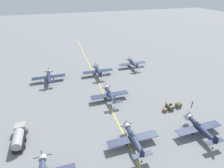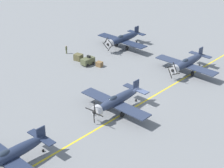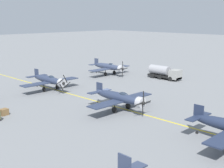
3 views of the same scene
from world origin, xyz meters
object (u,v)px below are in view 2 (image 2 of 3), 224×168
at_px(ground_crew_walking, 66,49).
at_px(supply_crate_by_tanker, 78,57).
at_px(supply_crate_mid_lane, 99,64).
at_px(airplane_mid_center, 116,100).
at_px(airplane_near_center, 187,63).
at_px(airplane_near_right, 123,39).
at_px(airplane_far_center, 10,155).
at_px(tow_tractor, 88,61).

distance_m(ground_crew_walking, supply_crate_by_tanker, 4.40).
distance_m(supply_crate_by_tanker, supply_crate_mid_lane, 5.11).
height_order(airplane_mid_center, supply_crate_mid_lane, airplane_mid_center).
height_order(airplane_near_center, supply_crate_by_tanker, airplane_near_center).
distance_m(airplane_near_right, airplane_near_center, 16.76).
relative_size(airplane_far_center, supply_crate_by_tanker, 7.87).
xyz_separation_m(airplane_mid_center, tow_tractor, (15.68, -9.33, -1.22)).
bearing_deg(ground_crew_walking, tow_tractor, 172.61).
distance_m(airplane_near_center, supply_crate_mid_lane, 16.11).
xyz_separation_m(airplane_mid_center, supply_crate_mid_lane, (13.50, -10.23, -1.54)).
relative_size(airplane_mid_center, airplane_near_center, 1.00).
relative_size(airplane_near_right, airplane_far_center, 1.00).
distance_m(airplane_near_right, tow_tractor, 11.17).
bearing_deg(supply_crate_by_tanker, supply_crate_mid_lane, -172.51).
xyz_separation_m(airplane_mid_center, airplane_near_center, (-0.08, -18.77, -0.00)).
distance_m(airplane_near_center, supply_crate_by_tanker, 20.84).
relative_size(ground_crew_walking, supply_crate_mid_lane, 1.54).
distance_m(airplane_near_center, ground_crew_walking, 24.52).
bearing_deg(airplane_near_center, tow_tractor, 43.09).
bearing_deg(supply_crate_mid_lane, supply_crate_by_tanker, 7.49).
relative_size(airplane_mid_center, tow_tractor, 4.62).
height_order(airplane_near_center, tow_tractor, airplane_near_center).
relative_size(airplane_near_center, supply_crate_by_tanker, 7.87).
xyz_separation_m(airplane_mid_center, supply_crate_by_tanker, (18.56, -9.56, -1.38)).
height_order(airplane_near_right, supply_crate_mid_lane, airplane_near_right).
bearing_deg(airplane_near_right, supply_crate_by_tanker, 74.86).
bearing_deg(supply_crate_mid_lane, tow_tractor, 22.28).
distance_m(airplane_mid_center, airplane_far_center, 17.85).
relative_size(supply_crate_by_tanker, supply_crate_mid_lane, 1.36).
bearing_deg(airplane_near_right, airplane_far_center, 108.15).
bearing_deg(airplane_near_center, supply_crate_mid_lane, 44.36).
height_order(ground_crew_walking, supply_crate_mid_lane, ground_crew_walking).
relative_size(tow_tractor, supply_crate_mid_lane, 2.31).
bearing_deg(airplane_near_center, ground_crew_walking, 32.49).
relative_size(airplane_far_center, airplane_near_center, 1.00).
bearing_deg(ground_crew_walking, supply_crate_mid_lane, 179.76).
height_order(airplane_near_right, airplane_far_center, same).
xyz_separation_m(airplane_far_center, supply_crate_mid_lane, (13.16, -28.07, -1.54)).
relative_size(airplane_mid_center, supply_crate_mid_lane, 10.68).
relative_size(airplane_near_right, tow_tractor, 4.62).
distance_m(airplane_mid_center, tow_tractor, 18.29).
bearing_deg(airplane_far_center, tow_tractor, -52.43).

